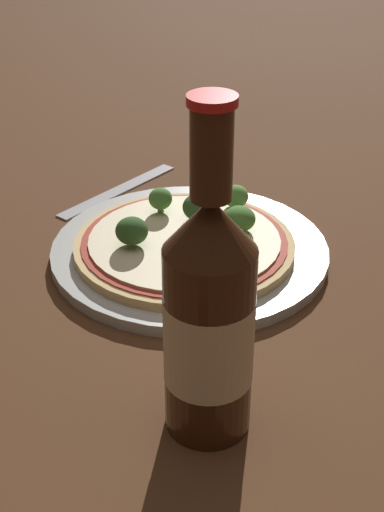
# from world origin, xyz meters

# --- Properties ---
(ground_plane) EXTENTS (3.00, 3.00, 0.00)m
(ground_plane) POSITION_xyz_m (0.00, 0.00, 0.00)
(ground_plane) COLOR #4C2D19
(plate) EXTENTS (0.29, 0.29, 0.01)m
(plate) POSITION_xyz_m (0.00, -0.02, 0.01)
(plate) COLOR #B2B7B2
(plate) RESTS_ON ground_plane
(pizza) EXTENTS (0.23, 0.23, 0.01)m
(pizza) POSITION_xyz_m (0.01, -0.03, 0.02)
(pizza) COLOR tan
(pizza) RESTS_ON plate
(broccoli_floret_0) EXTENTS (0.03, 0.03, 0.03)m
(broccoli_floret_0) POSITION_xyz_m (0.02, 0.02, 0.04)
(broccoli_floret_0) COLOR #6B8E51
(broccoli_floret_0) RESTS_ON pizza
(broccoli_floret_1) EXTENTS (0.03, 0.03, 0.03)m
(broccoli_floret_1) POSITION_xyz_m (-0.01, -0.09, 0.04)
(broccoli_floret_1) COLOR #6B8E51
(broccoli_floret_1) RESTS_ON pizza
(broccoli_floret_2) EXTENTS (0.03, 0.03, 0.03)m
(broccoli_floret_2) POSITION_xyz_m (-0.06, -0.03, 0.04)
(broccoli_floret_2) COLOR #6B8E51
(broccoli_floret_2) RESTS_ON pizza
(broccoli_floret_3) EXTENTS (0.03, 0.03, 0.03)m
(broccoli_floret_3) POSITION_xyz_m (-0.03, 0.05, 0.04)
(broccoli_floret_3) COLOR #6B8E51
(broccoli_floret_3) RESTS_ON pizza
(broccoli_floret_4) EXTENTS (0.03, 0.03, 0.03)m
(broccoli_floret_4) POSITION_xyz_m (0.07, -0.02, 0.04)
(broccoli_floret_4) COLOR #6B8E51
(broccoli_floret_4) RESTS_ON pizza
(broccoli_floret_5) EXTENTS (0.03, 0.03, 0.03)m
(broccoli_floret_5) POSITION_xyz_m (0.08, -0.05, 0.04)
(broccoli_floret_5) COLOR #6B8E51
(broccoli_floret_5) RESTS_ON pizza
(broccoli_floret_6) EXTENTS (0.04, 0.04, 0.03)m
(broccoli_floret_6) POSITION_xyz_m (-0.02, 0.00, 0.04)
(broccoli_floret_6) COLOR #6B8E51
(broccoli_floret_6) RESTS_ON pizza
(beer_bottle) EXTENTS (0.06, 0.06, 0.25)m
(beer_bottle) POSITION_xyz_m (0.22, -0.14, 0.10)
(beer_bottle) COLOR #381E0F
(beer_bottle) RESTS_ON ground_plane
(fork) EXTENTS (0.08, 0.18, 0.00)m
(fork) POSITION_xyz_m (-0.18, -0.02, 0.00)
(fork) COLOR #B2B2B7
(fork) RESTS_ON ground_plane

